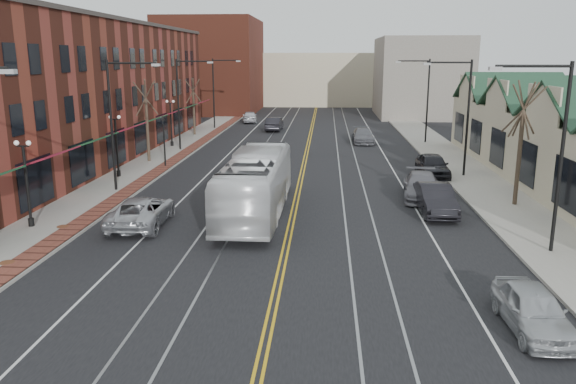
# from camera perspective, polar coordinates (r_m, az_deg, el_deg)

# --- Properties ---
(ground) EXTENTS (160.00, 160.00, 0.00)m
(ground) POSITION_cam_1_polar(r_m,az_deg,el_deg) (19.64, -1.49, -11.46)
(ground) COLOR black
(ground) RESTS_ON ground
(sidewalk_left) EXTENTS (4.00, 120.00, 0.15)m
(sidewalk_left) POSITION_cam_1_polar(r_m,az_deg,el_deg) (40.96, -15.75, 1.44)
(sidewalk_left) COLOR gray
(sidewalk_left) RESTS_ON ground
(sidewalk_right) EXTENTS (4.00, 120.00, 0.15)m
(sidewalk_right) POSITION_cam_1_polar(r_m,az_deg,el_deg) (39.95, 18.73, 0.93)
(sidewalk_right) COLOR gray
(sidewalk_right) RESTS_ON ground
(building_left) EXTENTS (10.00, 50.00, 11.00)m
(building_left) POSITION_cam_1_polar(r_m,az_deg,el_deg) (49.36, -21.22, 9.39)
(building_left) COLOR maroon
(building_left) RESTS_ON ground
(building_right) EXTENTS (8.00, 36.00, 4.60)m
(building_right) POSITION_cam_1_polar(r_m,az_deg,el_deg) (41.52, 27.01, 3.75)
(building_right) COLOR #C1B394
(building_right) RESTS_ON ground
(backdrop_left) EXTENTS (14.00, 18.00, 14.00)m
(backdrop_left) POSITION_cam_1_polar(r_m,az_deg,el_deg) (89.50, -7.71, 12.59)
(backdrop_left) COLOR maroon
(backdrop_left) RESTS_ON ground
(backdrop_mid) EXTENTS (22.00, 14.00, 9.00)m
(backdrop_mid) POSITION_cam_1_polar(r_m,az_deg,el_deg) (102.80, 3.00, 11.40)
(backdrop_mid) COLOR #C1B394
(backdrop_mid) RESTS_ON ground
(backdrop_right) EXTENTS (12.00, 16.00, 11.00)m
(backdrop_right) POSITION_cam_1_polar(r_m,az_deg,el_deg) (83.82, 13.27, 11.27)
(backdrop_right) COLOR slate
(backdrop_right) RESTS_ON ground
(streetlight_l_1) EXTENTS (3.33, 0.25, 8.00)m
(streetlight_l_1) POSITION_cam_1_polar(r_m,az_deg,el_deg) (36.20, -16.92, 7.77)
(streetlight_l_1) COLOR black
(streetlight_l_1) RESTS_ON sidewalk_left
(streetlight_l_2) EXTENTS (3.33, 0.25, 8.00)m
(streetlight_l_2) POSITION_cam_1_polar(r_m,az_deg,el_deg) (51.43, -10.63, 9.66)
(streetlight_l_2) COLOR black
(streetlight_l_2) RESTS_ON sidewalk_left
(streetlight_l_3) EXTENTS (3.33, 0.25, 8.00)m
(streetlight_l_3) POSITION_cam_1_polar(r_m,az_deg,el_deg) (67.02, -7.21, 10.63)
(streetlight_l_3) COLOR black
(streetlight_l_3) RESTS_ON sidewalk_left
(streetlight_r_0) EXTENTS (3.33, 0.25, 8.00)m
(streetlight_r_0) POSITION_cam_1_polar(r_m,az_deg,el_deg) (25.70, 25.26, 4.93)
(streetlight_r_0) COLOR black
(streetlight_r_0) RESTS_ON sidewalk_right
(streetlight_r_1) EXTENTS (3.33, 0.25, 8.00)m
(streetlight_r_1) POSITION_cam_1_polar(r_m,az_deg,el_deg) (40.93, 17.26, 8.35)
(streetlight_r_1) COLOR black
(streetlight_r_1) RESTS_ON sidewalk_right
(streetlight_r_2) EXTENTS (3.33, 0.25, 8.00)m
(streetlight_r_2) POSITION_cam_1_polar(r_m,az_deg,el_deg) (56.59, 13.59, 9.85)
(streetlight_r_2) COLOR black
(streetlight_r_2) RESTS_ON sidewalk_right
(lamppost_l_1) EXTENTS (0.84, 0.28, 4.27)m
(lamppost_l_1) POSITION_cam_1_polar(r_m,az_deg,el_deg) (30.15, -24.97, 0.59)
(lamppost_l_1) COLOR black
(lamppost_l_1) RESTS_ON sidewalk_left
(lamppost_l_2) EXTENTS (0.84, 0.28, 4.27)m
(lamppost_l_2) POSITION_cam_1_polar(r_m,az_deg,el_deg) (40.87, -17.00, 4.37)
(lamppost_l_2) COLOR black
(lamppost_l_2) RESTS_ON sidewalk_left
(lamppost_l_3) EXTENTS (0.84, 0.28, 4.27)m
(lamppost_l_3) POSITION_cam_1_polar(r_m,az_deg,el_deg) (54.06, -11.79, 6.78)
(lamppost_l_3) COLOR black
(lamppost_l_3) RESTS_ON sidewalk_left
(tree_left_near) EXTENTS (1.78, 1.37, 6.48)m
(tree_left_near) POSITION_cam_1_polar(r_m,az_deg,el_deg) (46.22, -14.15, 7.19)
(tree_left_near) COLOR #382B21
(tree_left_near) RESTS_ON sidewalk_left
(tree_left_far) EXTENTS (1.66, 1.28, 6.02)m
(tree_left_far) POSITION_cam_1_polar(r_m,az_deg,el_deg) (61.59, -9.57, 8.68)
(tree_left_far) COLOR #382B21
(tree_left_far) RESTS_ON sidewalk_left
(tree_right_mid) EXTENTS (1.90, 1.46, 6.93)m
(tree_right_mid) POSITION_cam_1_polar(r_m,az_deg,el_deg) (33.81, 22.55, 4.78)
(tree_right_mid) COLOR #382B21
(tree_right_mid) RESTS_ON sidewalk_right
(manhole_mid) EXTENTS (0.60, 0.60, 0.02)m
(manhole_mid) POSITION_cam_1_polar(r_m,az_deg,el_deg) (25.73, -26.66, -6.41)
(manhole_mid) COLOR #592D19
(manhole_mid) RESTS_ON sidewalk_left
(manhole_far) EXTENTS (0.60, 0.60, 0.02)m
(manhole_far) POSITION_cam_1_polar(r_m,az_deg,el_deg) (29.90, -21.89, -3.27)
(manhole_far) COLOR #592D19
(manhole_far) RESTS_ON sidewalk_left
(traffic_signal) EXTENTS (0.18, 0.15, 3.80)m
(traffic_signal) POSITION_cam_1_polar(r_m,az_deg,el_deg) (43.90, -12.49, 5.43)
(traffic_signal) COLOR black
(traffic_signal) RESTS_ON sidewalk_left
(transit_bus) EXTENTS (2.97, 12.04, 3.34)m
(transit_bus) POSITION_cam_1_polar(r_m,az_deg,el_deg) (30.09, -3.28, 0.79)
(transit_bus) COLOR white
(transit_bus) RESTS_ON ground
(parked_suv) EXTENTS (2.67, 5.47, 1.50)m
(parked_suv) POSITION_cam_1_polar(r_m,az_deg,el_deg) (29.19, -14.65, -1.90)
(parked_suv) COLOR #B2B4BA
(parked_suv) RESTS_ON ground
(parked_car_a) EXTENTS (1.76, 4.15, 1.40)m
(parked_car_a) POSITION_cam_1_polar(r_m,az_deg,el_deg) (19.29, 23.63, -10.87)
(parked_car_a) COLOR #B3B6BA
(parked_car_a) RESTS_ON ground
(parked_car_b) EXTENTS (1.76, 4.90, 1.61)m
(parked_car_b) POSITION_cam_1_polar(r_m,az_deg,el_deg) (31.43, 14.73, -0.71)
(parked_car_b) COLOR black
(parked_car_b) RESTS_ON ground
(parked_car_c) EXTENTS (2.72, 5.45, 1.52)m
(parked_car_c) POSITION_cam_1_polar(r_m,az_deg,el_deg) (34.59, 13.43, 0.58)
(parked_car_c) COLOR slate
(parked_car_c) RESTS_ON ground
(parked_car_d) EXTENTS (2.01, 4.85, 1.64)m
(parked_car_d) POSITION_cam_1_polar(r_m,az_deg,el_deg) (41.15, 14.47, 2.64)
(parked_car_d) COLOR black
(parked_car_d) RESTS_ON ground
(distant_car_left) EXTENTS (1.80, 4.78, 1.56)m
(distant_car_left) POSITION_cam_1_polar(r_m,az_deg,el_deg) (65.40, -1.40, 6.93)
(distant_car_left) COLOR black
(distant_car_left) RESTS_ON ground
(distant_car_right) EXTENTS (2.12, 5.06, 1.46)m
(distant_car_right) POSITION_cam_1_polar(r_m,az_deg,el_deg) (56.32, 7.63, 5.70)
(distant_car_right) COLOR slate
(distant_car_right) RESTS_ON ground
(distant_car_far) EXTENTS (2.39, 4.69, 1.53)m
(distant_car_far) POSITION_cam_1_polar(r_m,az_deg,el_deg) (73.68, -3.91, 7.64)
(distant_car_far) COLOR silver
(distant_car_far) RESTS_ON ground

